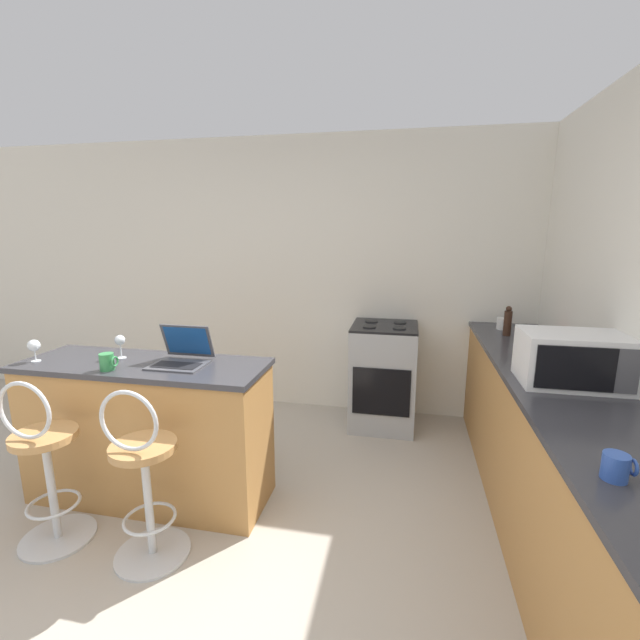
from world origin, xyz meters
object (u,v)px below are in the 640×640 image
(mug_blue, at_px, (616,467))
(wine_glass_short, at_px, (34,346))
(pepper_mill, at_px, (508,322))
(mug_green, at_px, (107,362))
(microwave, at_px, (573,359))
(wine_glass_tall, at_px, (120,341))
(mug_white, at_px, (502,323))
(laptop, at_px, (182,354))
(mug_red, at_px, (551,334))
(bar_stool_far, at_px, (144,480))
(bar_stool_near, at_px, (46,468))
(stove_range, at_px, (383,376))

(mug_blue, relative_size, wine_glass_short, 0.71)
(pepper_mill, bearing_deg, mug_green, -151.15)
(microwave, bearing_deg, pepper_mill, 95.26)
(wine_glass_short, bearing_deg, wine_glass_tall, 19.45)
(wine_glass_tall, distance_m, mug_white, 2.94)
(laptop, bearing_deg, mug_green, -150.38)
(pepper_mill, distance_m, mug_red, 0.31)
(bar_stool_far, distance_m, mug_red, 2.91)
(mug_blue, height_order, wine_glass_tall, wine_glass_tall)
(mug_blue, relative_size, mug_red, 0.96)
(bar_stool_near, distance_m, stove_range, 2.57)
(bar_stool_far, height_order, mug_green, mug_green)
(mug_blue, xyz_separation_m, wine_glass_short, (-3.00, 0.72, 0.05))
(bar_stool_far, relative_size, wine_glass_tall, 6.45)
(mug_blue, xyz_separation_m, pepper_mill, (0.08, 2.04, 0.07))
(mug_blue, bearing_deg, wine_glass_short, 166.56)
(pepper_mill, bearing_deg, laptop, -151.28)
(bar_stool_near, distance_m, wine_glass_tall, 0.82)
(microwave, bearing_deg, mug_blue, -100.43)
(laptop, distance_m, microwave, 2.24)
(mug_white, xyz_separation_m, wine_glass_short, (-3.08, -1.55, 0.05))
(stove_range, bearing_deg, mug_white, 2.49)
(laptop, distance_m, pepper_mill, 2.44)
(mug_white, distance_m, mug_red, 0.45)
(mug_blue, relative_size, pepper_mill, 0.43)
(pepper_mill, bearing_deg, stove_range, 169.24)
(wine_glass_short, xyz_separation_m, mug_red, (3.35, 1.20, -0.05))
(mug_blue, height_order, mug_red, mug_red)
(bar_stool_near, height_order, mug_green, mug_green)
(mug_blue, height_order, mug_white, mug_white)
(microwave, relative_size, stove_range, 0.56)
(wine_glass_tall, bearing_deg, laptop, -2.44)
(mug_green, height_order, mug_red, mug_red)
(bar_stool_near, height_order, laptop, laptop)
(bar_stool_near, xyz_separation_m, mug_green, (0.19, 0.33, 0.52))
(bar_stool_far, relative_size, wine_glass_short, 7.01)
(laptop, bearing_deg, microwave, 2.23)
(bar_stool_near, bearing_deg, microwave, 12.67)
(bar_stool_far, distance_m, microwave, 2.36)
(mug_green, bearing_deg, bar_stool_far, -38.74)
(wine_glass_short, distance_m, mug_red, 3.56)
(wine_glass_short, bearing_deg, mug_green, -5.74)
(microwave, height_order, mug_green, microwave)
(mug_blue, xyz_separation_m, mug_white, (0.08, 2.27, 0.00))
(mug_white, bearing_deg, microwave, -85.98)
(mug_white, bearing_deg, stove_range, -177.51)
(mug_white, bearing_deg, wine_glass_tall, -152.01)
(stove_range, distance_m, wine_glass_short, 2.66)
(stove_range, xyz_separation_m, mug_red, (1.24, -0.31, 0.52))
(pepper_mill, bearing_deg, mug_blue, -92.13)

